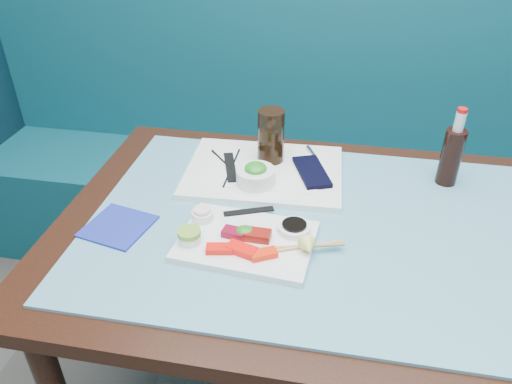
% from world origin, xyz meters
% --- Properties ---
extents(booth_bench, '(3.00, 0.56, 1.17)m').
position_xyz_m(booth_bench, '(0.00, 2.29, 0.37)').
color(booth_bench, '#0D4955').
rests_on(booth_bench, ground).
extents(dining_table, '(1.40, 0.90, 0.75)m').
position_xyz_m(dining_table, '(0.00, 1.45, 0.67)').
color(dining_table, black).
rests_on(dining_table, ground).
extents(glass_top, '(1.22, 0.76, 0.01)m').
position_xyz_m(glass_top, '(0.00, 1.45, 0.75)').
color(glass_top, '#5796AF').
rests_on(glass_top, dining_table).
extents(sashimi_plate, '(0.32, 0.24, 0.02)m').
position_xyz_m(sashimi_plate, '(-0.21, 1.34, 0.77)').
color(sashimi_plate, white).
rests_on(sashimi_plate, glass_top).
extents(salmon_left, '(0.06, 0.04, 0.01)m').
position_xyz_m(salmon_left, '(-0.26, 1.29, 0.78)').
color(salmon_left, '#F91509').
rests_on(salmon_left, sashimi_plate).
extents(salmon_mid, '(0.07, 0.05, 0.02)m').
position_xyz_m(salmon_mid, '(-0.21, 1.29, 0.78)').
color(salmon_mid, '#FF110A').
rests_on(salmon_mid, sashimi_plate).
extents(salmon_right, '(0.07, 0.05, 0.01)m').
position_xyz_m(salmon_right, '(-0.16, 1.29, 0.78)').
color(salmon_right, '#FF260A').
rests_on(salmon_right, sashimi_plate).
extents(tuna_left, '(0.06, 0.04, 0.02)m').
position_xyz_m(tuna_left, '(-0.24, 1.35, 0.78)').
color(tuna_left, maroon).
rests_on(tuna_left, sashimi_plate).
extents(tuna_right, '(0.06, 0.04, 0.02)m').
position_xyz_m(tuna_right, '(-0.18, 1.35, 0.78)').
color(tuna_right, maroon).
rests_on(tuna_right, sashimi_plate).
extents(seaweed_garnish, '(0.05, 0.05, 0.02)m').
position_xyz_m(seaweed_garnish, '(-0.21, 1.35, 0.79)').
color(seaweed_garnish, '#24781B').
rests_on(seaweed_garnish, sashimi_plate).
extents(ramekin_wasabi, '(0.05, 0.05, 0.02)m').
position_xyz_m(ramekin_wasabi, '(-0.33, 1.31, 0.78)').
color(ramekin_wasabi, white).
rests_on(ramekin_wasabi, sashimi_plate).
extents(wasabi_fill, '(0.07, 0.07, 0.01)m').
position_xyz_m(wasabi_fill, '(-0.33, 1.31, 0.80)').
color(wasabi_fill, '#75A836').
rests_on(wasabi_fill, ramekin_wasabi).
extents(ramekin_ginger, '(0.07, 0.07, 0.02)m').
position_xyz_m(ramekin_ginger, '(-0.33, 1.40, 0.78)').
color(ramekin_ginger, white).
rests_on(ramekin_ginger, sashimi_plate).
extents(ginger_fill, '(0.05, 0.05, 0.01)m').
position_xyz_m(ginger_fill, '(-0.33, 1.40, 0.80)').
color(ginger_fill, beige).
rests_on(ginger_fill, ramekin_ginger).
extents(soy_dish, '(0.10, 0.10, 0.02)m').
position_xyz_m(soy_dish, '(-0.10, 1.39, 0.78)').
color(soy_dish, white).
rests_on(soy_dish, sashimi_plate).
extents(soy_fill, '(0.07, 0.07, 0.01)m').
position_xyz_m(soy_fill, '(-0.10, 1.39, 0.79)').
color(soy_fill, black).
rests_on(soy_fill, soy_dish).
extents(lemon_wedge, '(0.05, 0.04, 0.04)m').
position_xyz_m(lemon_wedge, '(-0.06, 1.31, 0.79)').
color(lemon_wedge, '#E8E66E').
rests_on(lemon_wedge, sashimi_plate).
extents(chopstick_sleeve, '(0.12, 0.07, 0.00)m').
position_xyz_m(chopstick_sleeve, '(-0.22, 1.45, 0.78)').
color(chopstick_sleeve, black).
rests_on(chopstick_sleeve, sashimi_plate).
extents(wooden_chopstick_a, '(0.23, 0.07, 0.01)m').
position_xyz_m(wooden_chopstick_a, '(-0.10, 1.33, 0.78)').
color(wooden_chopstick_a, '#AE8452').
rests_on(wooden_chopstick_a, sashimi_plate).
extents(wooden_chopstick_b, '(0.20, 0.09, 0.01)m').
position_xyz_m(wooden_chopstick_b, '(-0.09, 1.33, 0.78)').
color(wooden_chopstick_b, tan).
rests_on(wooden_chopstick_b, sashimi_plate).
extents(serving_tray, '(0.45, 0.35, 0.02)m').
position_xyz_m(serving_tray, '(-0.22, 1.66, 0.77)').
color(serving_tray, white).
rests_on(serving_tray, glass_top).
extents(paper_placemat, '(0.32, 0.23, 0.00)m').
position_xyz_m(paper_placemat, '(-0.22, 1.66, 0.78)').
color(paper_placemat, white).
rests_on(paper_placemat, serving_tray).
extents(seaweed_bowl, '(0.14, 0.14, 0.04)m').
position_xyz_m(seaweed_bowl, '(-0.23, 1.58, 0.80)').
color(seaweed_bowl, white).
rests_on(seaweed_bowl, serving_tray).
extents(seaweed_salad, '(0.07, 0.07, 0.03)m').
position_xyz_m(seaweed_salad, '(-0.23, 1.58, 0.82)').
color(seaweed_salad, '#24881F').
rests_on(seaweed_salad, seaweed_bowl).
extents(cola_glass, '(0.08, 0.08, 0.16)m').
position_xyz_m(cola_glass, '(-0.21, 1.71, 0.85)').
color(cola_glass, black).
rests_on(cola_glass, serving_tray).
extents(navy_pouch, '(0.13, 0.18, 0.01)m').
position_xyz_m(navy_pouch, '(-0.09, 1.66, 0.78)').
color(navy_pouch, black).
rests_on(navy_pouch, serving_tray).
extents(fork, '(0.05, 0.09, 0.01)m').
position_xyz_m(fork, '(-0.09, 1.76, 0.78)').
color(fork, white).
rests_on(fork, serving_tray).
extents(black_chopstick_a, '(0.15, 0.17, 0.01)m').
position_xyz_m(black_chopstick_a, '(-0.32, 1.65, 0.78)').
color(black_chopstick_a, black).
rests_on(black_chopstick_a, serving_tray).
extents(black_chopstick_b, '(0.01, 0.21, 0.01)m').
position_xyz_m(black_chopstick_b, '(-0.31, 1.65, 0.78)').
color(black_chopstick_b, black).
rests_on(black_chopstick_b, serving_tray).
extents(tray_sleeve, '(0.08, 0.16, 0.00)m').
position_xyz_m(tray_sleeve, '(-0.32, 1.65, 0.78)').
color(tray_sleeve, black).
rests_on(tray_sleeve, serving_tray).
extents(cola_bottle_body, '(0.06, 0.06, 0.16)m').
position_xyz_m(cola_bottle_body, '(0.28, 1.71, 0.84)').
color(cola_bottle_body, black).
rests_on(cola_bottle_body, glass_top).
extents(cola_bottle_neck, '(0.03, 0.03, 0.05)m').
position_xyz_m(cola_bottle_neck, '(0.28, 1.71, 0.94)').
color(cola_bottle_neck, silver).
rests_on(cola_bottle_neck, cola_bottle_body).
extents(cola_bottle_cap, '(0.03, 0.03, 0.01)m').
position_xyz_m(cola_bottle_cap, '(0.28, 1.71, 0.97)').
color(cola_bottle_cap, red).
rests_on(cola_bottle_cap, cola_bottle_neck).
extents(blue_napkin, '(0.17, 0.17, 0.01)m').
position_xyz_m(blue_napkin, '(-0.53, 1.35, 0.76)').
color(blue_napkin, navy).
rests_on(blue_napkin, glass_top).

